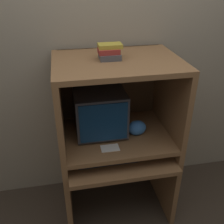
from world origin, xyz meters
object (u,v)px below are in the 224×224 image
(mouse, at_px, (144,155))
(snack_bag, at_px, (137,128))
(crt_monitor, at_px, (99,110))
(keyboard, at_px, (107,159))
(book_stack, at_px, (109,52))

(mouse, distance_m, snack_bag, 0.22)
(crt_monitor, relative_size, snack_bag, 2.82)
(crt_monitor, height_order, keyboard, crt_monitor)
(mouse, relative_size, snack_bag, 0.48)
(snack_bag, bearing_deg, mouse, -78.90)
(keyboard, xyz_separation_m, mouse, (0.29, -0.01, 0.00))
(snack_bag, distance_m, book_stack, 0.64)
(crt_monitor, distance_m, mouse, 0.50)
(snack_bag, bearing_deg, keyboard, -155.06)
(keyboard, xyz_separation_m, book_stack, (0.06, 0.19, 0.78))
(mouse, height_order, book_stack, book_stack)
(keyboard, height_order, snack_bag, snack_bag)
(mouse, distance_m, book_stack, 0.84)
(mouse, height_order, snack_bag, snack_bag)
(keyboard, distance_m, mouse, 0.29)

